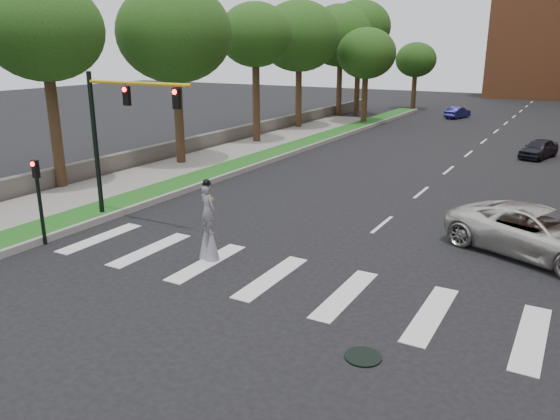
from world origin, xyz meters
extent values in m
plane|color=black|center=(0.00, 0.00, 0.00)|extent=(160.00, 160.00, 0.00)
cube|color=#185317|center=(-11.50, 20.00, 0.12)|extent=(2.00, 60.00, 0.25)
cube|color=gray|center=(-10.45, 20.00, 0.14)|extent=(0.20, 60.00, 0.28)
cube|color=gray|center=(-14.50, 10.00, 0.09)|extent=(4.00, 60.00, 0.18)
cube|color=#524D46|center=(-17.00, 22.00, 0.55)|extent=(0.50, 56.00, 1.10)
cylinder|color=black|center=(3.00, -2.00, 0.02)|extent=(0.90, 0.90, 0.04)
cylinder|color=black|center=(-11.00, 3.00, 3.10)|extent=(0.20, 0.20, 6.20)
cylinder|color=gold|center=(-8.40, 3.00, 5.80)|extent=(5.20, 0.14, 0.14)
cube|color=black|center=(-9.00, 3.00, 5.30)|extent=(0.28, 0.18, 0.75)
cylinder|color=#FF0C0C|center=(-9.00, 2.90, 5.55)|extent=(0.18, 0.06, 0.18)
cube|color=black|center=(-6.50, 3.00, 5.30)|extent=(0.28, 0.18, 0.75)
cylinder|color=#FF0C0C|center=(-6.50, 2.90, 5.55)|extent=(0.18, 0.06, 0.18)
cylinder|color=black|center=(-10.30, -0.50, 1.50)|extent=(0.14, 0.14, 3.00)
cube|color=black|center=(-10.30, -0.50, 2.90)|extent=(0.25, 0.16, 0.65)
cylinder|color=#FF0C0C|center=(-10.30, -0.60, 3.10)|extent=(0.16, 0.05, 0.16)
cylinder|color=#372516|center=(-3.84, 1.29, 0.49)|extent=(0.07, 0.07, 0.97)
cylinder|color=#372516|center=(-4.16, 1.36, 0.49)|extent=(0.07, 0.07, 0.97)
cone|color=slate|center=(-3.84, 1.29, 0.61)|extent=(0.52, 0.52, 1.22)
cone|color=slate|center=(-4.16, 1.36, 0.61)|extent=(0.52, 0.52, 1.22)
imported|color=slate|center=(-4.00, 1.33, 1.84)|extent=(0.71, 0.55, 1.73)
sphere|color=black|center=(-4.00, 1.33, 2.76)|extent=(0.26, 0.26, 0.26)
cylinder|color=black|center=(-4.00, 1.33, 2.71)|extent=(0.34, 0.34, 0.02)
cube|color=gold|center=(-3.97, 1.46, 2.31)|extent=(0.22, 0.05, 0.10)
imported|color=beige|center=(5.93, 7.27, 0.87)|extent=(6.88, 5.07, 1.74)
imported|color=black|center=(4.32, 26.79, 0.63)|extent=(2.50, 3.99, 1.27)
imported|color=navy|center=(-4.99, 45.73, 0.58)|extent=(2.13, 3.74, 1.16)
cylinder|color=#372516|center=(-16.56, 5.47, 3.24)|extent=(0.56, 0.56, 6.47)
ellipsoid|color=#183A11|center=(-16.56, 5.47, 7.91)|extent=(5.74, 5.74, 4.88)
cylinder|color=#372516|center=(-15.09, 13.38, 3.10)|extent=(0.56, 0.56, 6.20)
ellipsoid|color=#183A11|center=(-15.09, 13.38, 7.90)|extent=(6.81, 6.81, 5.79)
cylinder|color=#372516|center=(-15.14, 22.51, 3.30)|extent=(0.56, 0.56, 6.61)
ellipsoid|color=#183A11|center=(-15.14, 22.51, 7.97)|extent=(5.45, 5.45, 4.63)
cylinder|color=#372516|center=(-15.94, 30.99, 3.11)|extent=(0.56, 0.56, 6.23)
ellipsoid|color=#183A11|center=(-15.94, 30.99, 8.00)|extent=(7.09, 7.09, 6.03)
cylinder|color=#372516|center=(-15.03, 42.75, 3.73)|extent=(0.56, 0.56, 7.45)
ellipsoid|color=#183A11|center=(-15.03, 42.75, 9.06)|extent=(6.44, 6.44, 5.47)
cylinder|color=#372516|center=(-11.86, 36.69, 2.59)|extent=(0.56, 0.56, 5.17)
ellipsoid|color=#183A11|center=(-11.86, 36.69, 6.54)|extent=(5.48, 5.48, 4.66)
cylinder|color=#372516|center=(-11.38, 51.53, 2.26)|extent=(0.56, 0.56, 4.52)
ellipsoid|color=#183A11|center=(-11.38, 51.53, 5.68)|extent=(4.64, 4.64, 3.95)
cylinder|color=#372516|center=(-16.29, 40.87, 3.19)|extent=(0.56, 0.56, 6.39)
ellipsoid|color=#183A11|center=(-16.29, 40.87, 8.21)|extent=(7.31, 7.31, 6.22)
camera|label=1|loc=(6.91, -13.01, 7.16)|focal=35.00mm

